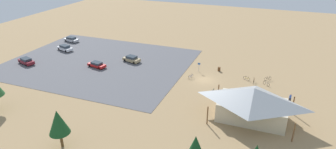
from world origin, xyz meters
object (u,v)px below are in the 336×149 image
Objects in this scene: trash_bin at (219,69)px; lot_sign at (199,66)px; bicycle_white_yard_right at (266,84)px; bicycle_purple_front_row at (223,92)px; pine_midwest at (58,122)px; car_tan_near_entry at (132,59)px; bicycle_orange_edge_south at (254,81)px; car_red_back_corner at (97,65)px; car_silver_by_curb at (71,39)px; bicycle_teal_trailside at (213,91)px; car_white_front_row at (65,48)px; bicycle_black_back_row at (268,79)px; visitor_at_bikes at (290,98)px; bike_pavilion at (253,102)px; car_maroon_aisle_side at (26,61)px; bicycle_blue_yard_center at (191,77)px; bicycle_yellow_lone_west at (247,78)px.

lot_sign reaches higher than trash_bin.
bicycle_white_yard_right is 10.20m from bicycle_purple_front_row.
pine_midwest reaches higher than car_tan_near_entry.
bicycle_white_yard_right is at bearing 172.80° from bicycle_orange_edge_south.
car_red_back_corner is 22.33m from car_silver_by_curb.
bicycle_teal_trailside reaches higher than bicycle_purple_front_row.
car_white_front_row is (49.20, -2.21, 0.38)m from bicycle_orange_edge_south.
car_tan_near_entry reaches higher than bicycle_teal_trailside.
trash_bin reaches higher than bicycle_black_back_row.
car_white_front_row is (37.12, -0.80, -0.64)m from lot_sign.
visitor_at_bikes is at bearing 138.40° from bicycle_orange_edge_south.
car_maroon_aisle_side is at bearing -5.66° from bike_pavilion.
bicycle_black_back_row is 3.39m from bicycle_orange_edge_south.
bicycle_blue_yard_center is 0.34× the size of car_red_back_corner.
car_white_front_row is at bearing -0.06° from bicycle_black_back_row.
bicycle_orange_edge_south is at bearing 156.76° from trash_bin.
car_white_front_row reaches higher than bicycle_teal_trailside.
bicycle_black_back_row is at bearing -168.59° from car_maroon_aisle_side.
bicycle_yellow_lone_west is 0.91× the size of bicycle_purple_front_row.
bicycle_black_back_row is at bearing -62.72° from visitor_at_bikes.
car_tan_near_entry is (16.09, -3.98, 0.37)m from bicycle_blue_yard_center.
car_white_front_row is 15.91m from car_red_back_corner.
bicycle_white_yard_right is 1.00× the size of bicycle_black_back_row.
lot_sign is at bearing 25.75° from trash_bin.
car_maroon_aisle_side is (54.19, 10.94, 0.37)m from bicycle_black_back_row.
bike_pavilion is 52.79m from car_maroon_aisle_side.
bicycle_orange_edge_south is 35.10m from car_red_back_corner.
pine_midwest is at bearing 66.01° from trash_bin.
pine_midwest is 1.23× the size of car_maroon_aisle_side.
pine_midwest is 3.69× the size of bicycle_blue_yard_center.
lot_sign is 20.39m from visitor_at_bikes.
visitor_at_bikes reaches higher than bicycle_blue_yard_center.
lot_sign reaches higher than bicycle_teal_trailside.
pine_midwest is 28.85m from bicycle_teal_trailside.
lot_sign is 0.47× the size of car_red_back_corner.
pine_midwest is at bearing 69.70° from bicycle_blue_yard_center.
bike_pavilion is 7.45× the size of bicycle_teal_trailside.
bike_pavilion is at bearing 83.95° from bicycle_black_back_row.
trash_bin is 37.61m from pine_midwest.
car_maroon_aisle_side reaches higher than car_silver_by_curb.
bicycle_blue_yard_center is 0.92× the size of bicycle_orange_edge_south.
car_white_front_row is at bearing 1.66° from trash_bin.
visitor_at_bikes is (-11.88, -1.12, 0.56)m from bicycle_purple_front_row.
pine_midwest reaches higher than car_maroon_aisle_side.
trash_bin is at bearing -178.34° from car_white_front_row.
trash_bin is at bearing 172.73° from car_silver_by_curb.
lot_sign is at bearing 178.76° from car_white_front_row.
bicycle_blue_yard_center is at bearing -110.30° from pine_midwest.
bicycle_orange_edge_south is at bearing -7.20° from bicycle_white_yard_right.
bike_pavilion is 2.20× the size of pine_midwest.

